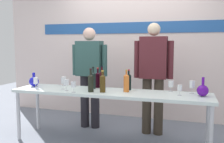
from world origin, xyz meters
TOP-DOWN VIEW (x-y plane):
  - back_wall at (0.00, 1.40)m, footprint 5.17×0.11m
  - display_table at (0.00, 0.00)m, footprint 2.69×0.57m
  - decanter_blue_left at (-1.20, 0.03)m, footprint 0.15×0.15m
  - decanter_blue_right at (1.20, 0.03)m, footprint 0.14×0.14m
  - presenter_left at (-0.52, 0.58)m, footprint 0.60×0.22m
  - presenter_right at (0.52, 0.58)m, footprint 0.59×0.22m
  - wine_bottle_0 at (-0.05, -0.09)m, footprint 0.07×0.07m
  - wine_bottle_1 at (0.23, 0.17)m, footprint 0.07×0.07m
  - wine_bottle_2 at (-0.24, 0.22)m, footprint 0.07×0.07m
  - wine_bottle_3 at (-0.16, 0.17)m, footprint 0.06×0.06m
  - wine_bottle_4 at (-0.27, 0.12)m, footprint 0.07×0.07m
  - wine_bottle_5 at (-0.21, -0.12)m, footprint 0.08×0.08m
  - wine_bottle_6 at (0.24, 0.03)m, footprint 0.07×0.07m
  - wine_glass_left_0 at (-0.66, -0.05)m, footprint 0.06×0.06m
  - wine_glass_left_1 at (-1.07, -0.11)m, footprint 0.06×0.06m
  - wine_glass_left_2 at (-0.41, -0.22)m, footprint 0.07×0.07m
  - wine_glass_left_3 at (-0.56, -0.14)m, footprint 0.06×0.06m
  - wine_glass_left_4 at (-0.79, 0.21)m, footprint 0.07×0.07m
  - wine_glass_right_0 at (0.80, 0.23)m, footprint 0.07×0.07m
  - wine_glass_right_1 at (0.93, -0.01)m, footprint 0.06×0.06m
  - wine_glass_right_2 at (1.07, 0.15)m, footprint 0.07×0.07m

SIDE VIEW (x-z plane):
  - display_table at x=0.00m, z-range 0.31..1.05m
  - decanter_blue_right at x=1.20m, z-range 0.70..0.93m
  - decanter_blue_left at x=-1.20m, z-range 0.71..0.92m
  - wine_glass_right_1 at x=0.93m, z-range 0.77..0.90m
  - wine_glass_left_4 at x=-0.79m, z-range 0.77..0.91m
  - wine_glass_right_0 at x=0.80m, z-range 0.77..0.91m
  - wine_glass_left_2 at x=-0.41m, z-range 0.77..0.92m
  - wine_glass_left_1 at x=-1.07m, z-range 0.77..0.93m
  - wine_glass_left_3 at x=-0.56m, z-range 0.78..0.93m
  - wine_glass_left_0 at x=-0.66m, z-range 0.77..0.94m
  - wine_glass_right_2 at x=1.07m, z-range 0.77..0.94m
  - wine_bottle_1 at x=0.23m, z-range 0.72..1.01m
  - wine_bottle_2 at x=-0.24m, z-range 0.72..1.01m
  - wine_bottle_0 at x=-0.05m, z-range 0.72..1.01m
  - wine_bottle_6 at x=0.24m, z-range 0.72..1.02m
  - wine_bottle_5 at x=-0.21m, z-range 0.71..1.03m
  - wine_bottle_4 at x=-0.27m, z-range 0.71..1.03m
  - wine_bottle_3 at x=-0.16m, z-range 0.71..1.04m
  - presenter_left at x=-0.52m, z-range 0.12..1.75m
  - presenter_right at x=0.52m, z-range 0.12..1.80m
  - back_wall at x=0.00m, z-range 0.00..3.00m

